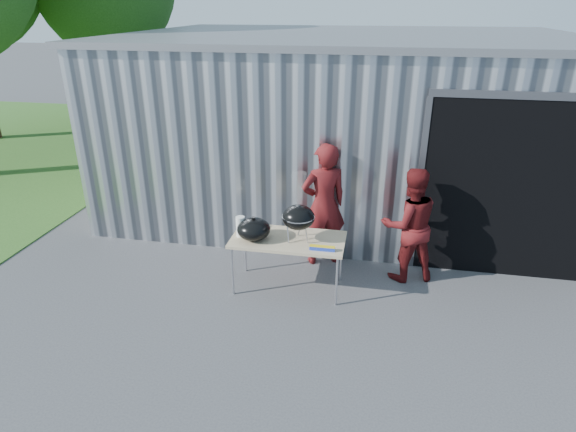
% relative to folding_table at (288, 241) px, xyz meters
% --- Properties ---
extents(ground, '(80.00, 80.00, 0.00)m').
position_rel_folding_table_xyz_m(ground, '(-0.37, -0.75, -0.71)').
color(ground, '#414144').
extents(building, '(8.20, 6.20, 3.10)m').
position_rel_folding_table_xyz_m(building, '(0.54, 3.83, 0.83)').
color(building, silver).
rests_on(building, ground).
extents(folding_table, '(1.50, 0.75, 0.75)m').
position_rel_folding_table_xyz_m(folding_table, '(0.00, 0.00, 0.00)').
color(folding_table, tan).
rests_on(folding_table, ground).
extents(kettle_grill, '(0.43, 0.43, 0.93)m').
position_rel_folding_table_xyz_m(kettle_grill, '(0.14, -0.04, 0.46)').
color(kettle_grill, black).
rests_on(kettle_grill, folding_table).
extents(grill_lid, '(0.44, 0.44, 0.32)m').
position_rel_folding_table_xyz_m(grill_lid, '(-0.44, -0.10, 0.18)').
color(grill_lid, black).
rests_on(grill_lid, folding_table).
extents(paper_towels, '(0.12, 0.12, 0.28)m').
position_rel_folding_table_xyz_m(paper_towels, '(-0.63, -0.05, 0.18)').
color(paper_towels, white).
rests_on(paper_towels, folding_table).
extents(white_tub, '(0.20, 0.15, 0.10)m').
position_rel_folding_table_xyz_m(white_tub, '(-0.55, 0.21, 0.09)').
color(white_tub, white).
rests_on(white_tub, folding_table).
extents(foil_box, '(0.32, 0.05, 0.06)m').
position_rel_folding_table_xyz_m(foil_box, '(0.48, -0.25, 0.07)').
color(foil_box, '#1B37B5').
rests_on(foil_box, folding_table).
extents(person_cook, '(0.79, 0.67, 1.84)m').
position_rel_folding_table_xyz_m(person_cook, '(0.37, 0.82, 0.21)').
color(person_cook, '#5B1314').
rests_on(person_cook, ground).
extents(person_bystander, '(0.95, 0.83, 1.64)m').
position_rel_folding_table_xyz_m(person_bystander, '(1.58, 0.58, 0.11)').
color(person_bystander, '#5B1314').
rests_on(person_bystander, ground).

